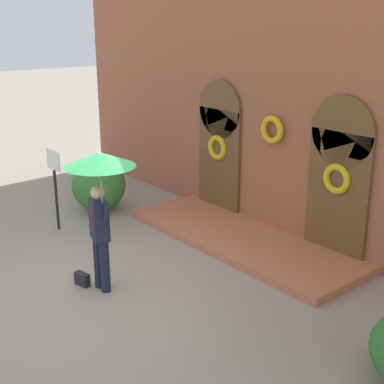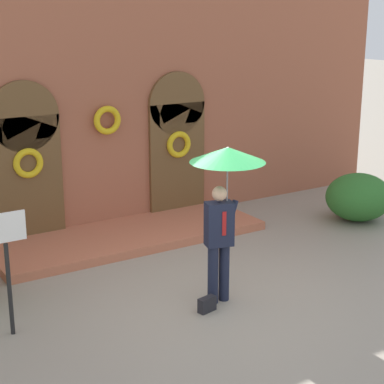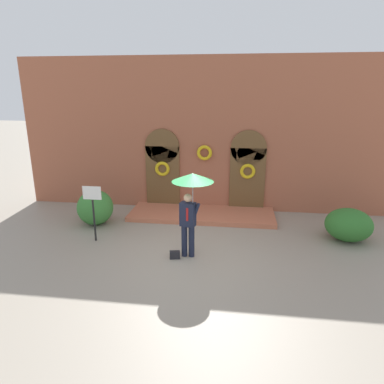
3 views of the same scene
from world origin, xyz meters
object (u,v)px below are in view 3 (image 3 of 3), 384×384
(person_with_umbrella, at_px, (191,190))
(shrub_right, at_px, (349,225))
(sign_post, at_px, (93,204))
(shrub_left, at_px, (95,207))
(handbag, at_px, (175,255))

(person_with_umbrella, bearing_deg, shrub_right, 20.38)
(sign_post, relative_size, shrub_left, 1.36)
(person_with_umbrella, relative_size, shrub_left, 1.86)
(shrub_right, bearing_deg, person_with_umbrella, -159.62)
(person_with_umbrella, height_order, shrub_right, person_with_umbrella)
(person_with_umbrella, xyz_separation_m, handbag, (-0.43, -0.20, -1.80))
(shrub_left, distance_m, shrub_right, 8.16)
(sign_post, xyz_separation_m, shrub_right, (7.63, 1.07, -0.67))
(person_with_umbrella, height_order, shrub_left, person_with_umbrella)
(handbag, bearing_deg, shrub_right, 8.95)
(sign_post, bearing_deg, shrub_left, 111.76)
(handbag, height_order, shrub_left, shrub_left)
(person_with_umbrella, xyz_separation_m, shrub_right, (4.59, 1.71, -1.42))
(shrub_left, xyz_separation_m, shrub_right, (8.16, -0.25, -0.10))
(sign_post, height_order, shrub_right, sign_post)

